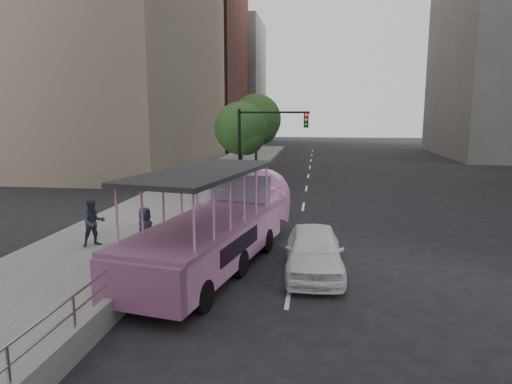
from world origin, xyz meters
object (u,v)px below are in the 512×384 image
at_px(pedestrian_mid, 93,223).
at_px(street_tree_near, 242,130).
at_px(traffic_signal, 259,138).
at_px(parking_sign, 229,178).
at_px(pedestrian_far, 145,229).
at_px(car, 314,250).
at_px(street_tree_far, 257,121).
at_px(duck_boat, 222,227).

relative_size(pedestrian_mid, street_tree_near, 0.29).
relative_size(traffic_signal, street_tree_near, 0.91).
distance_m(traffic_signal, street_tree_near, 3.80).
bearing_deg(parking_sign, pedestrian_far, -97.44).
height_order(car, pedestrian_mid, pedestrian_mid).
relative_size(parking_sign, street_tree_far, 0.39).
bearing_deg(duck_boat, pedestrian_far, -178.44).
relative_size(car, street_tree_far, 0.68).
relative_size(pedestrian_mid, traffic_signal, 0.32).
bearing_deg(pedestrian_mid, car, -49.10).
bearing_deg(pedestrian_mid, street_tree_near, 37.64).
bearing_deg(duck_boat, traffic_signal, 91.35).
relative_size(duck_boat, traffic_signal, 1.96).
bearing_deg(duck_boat, pedestrian_mid, 176.46).
height_order(pedestrian_far, parking_sign, parking_sign).
relative_size(parking_sign, traffic_signal, 0.49).
bearing_deg(street_tree_near, traffic_signal, -65.02).
distance_m(pedestrian_far, traffic_signal, 12.61).
height_order(car, pedestrian_far, pedestrian_far).
xyz_separation_m(pedestrian_far, parking_sign, (1.16, 8.89, 0.54)).
distance_m(traffic_signal, street_tree_far, 9.57).
relative_size(pedestrian_far, street_tree_near, 0.27).
height_order(car, street_tree_near, street_tree_near).
xyz_separation_m(parking_sign, traffic_signal, (1.22, 3.25, 1.89)).
distance_m(car, street_tree_near, 17.22).
distance_m(pedestrian_mid, traffic_signal, 12.80).
xyz_separation_m(car, pedestrian_mid, (-7.79, 0.99, 0.40)).
xyz_separation_m(pedestrian_mid, traffic_signal, (4.42, 11.78, 2.36)).
bearing_deg(traffic_signal, car, -75.24).
height_order(street_tree_near, street_tree_far, street_tree_far).
distance_m(car, traffic_signal, 13.49).
xyz_separation_m(duck_boat, parking_sign, (-1.50, 8.82, 0.38)).
height_order(duck_boat, pedestrian_mid, duck_boat).
bearing_deg(pedestrian_mid, traffic_signal, 27.58).
height_order(pedestrian_far, street_tree_far, street_tree_far).
relative_size(car, street_tree_near, 0.76).
xyz_separation_m(parking_sign, street_tree_near, (-0.38, 6.68, 2.21)).
bearing_deg(pedestrian_far, street_tree_near, 6.49).
height_order(traffic_signal, street_tree_near, street_tree_near).
distance_m(pedestrian_mid, parking_sign, 9.12).
height_order(parking_sign, traffic_signal, traffic_signal).
height_order(pedestrian_mid, traffic_signal, traffic_signal).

